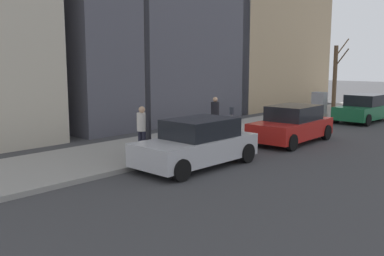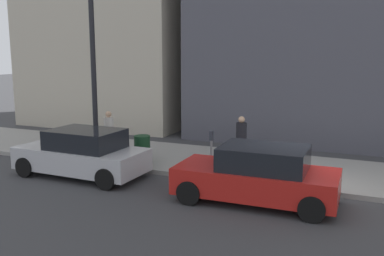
# 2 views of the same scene
# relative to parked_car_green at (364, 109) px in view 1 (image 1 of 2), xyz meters

# --- Properties ---
(ground_plane) EXTENTS (120.00, 120.00, 0.00)m
(ground_plane) POSITION_rel_parked_car_green_xyz_m (1.11, 7.13, -0.74)
(ground_plane) COLOR #38383A
(sidewalk) EXTENTS (4.00, 36.00, 0.15)m
(sidewalk) POSITION_rel_parked_car_green_xyz_m (3.11, 7.13, -0.66)
(sidewalk) COLOR gray
(sidewalk) RESTS_ON ground
(parked_car_green) EXTENTS (2.07, 4.27, 1.52)m
(parked_car_green) POSITION_rel_parked_car_green_xyz_m (0.00, 0.00, 0.00)
(parked_car_green) COLOR #196038
(parked_car_green) RESTS_ON ground
(parked_car_red) EXTENTS (2.00, 4.24, 1.52)m
(parked_car_red) POSITION_rel_parked_car_green_xyz_m (-0.10, 8.30, 0.00)
(parked_car_red) COLOR red
(parked_car_red) RESTS_ON ground
(parked_car_silver) EXTENTS (2.00, 4.24, 1.52)m
(parked_car_silver) POSITION_rel_parked_car_green_xyz_m (0.06, 14.06, 0.00)
(parked_car_silver) COLOR #B7B7BC
(parked_car_silver) RESTS_ON ground
(parking_meter) EXTENTS (0.14, 0.10, 1.35)m
(parking_meter) POSITION_rel_parked_car_green_xyz_m (1.56, 10.24, 0.24)
(parking_meter) COLOR slate
(parking_meter) RESTS_ON sidewalk
(utility_box) EXTENTS (0.83, 0.61, 1.43)m
(utility_box) POSITION_rel_parked_car_green_xyz_m (2.41, 0.57, 0.11)
(utility_box) COLOR #A8A399
(utility_box) RESTS_ON sidewalk
(streetlamp) EXTENTS (1.97, 0.32, 6.50)m
(streetlamp) POSITION_rel_parked_car_green_xyz_m (1.39, 14.68, 3.28)
(streetlamp) COLOR black
(streetlamp) RESTS_ON sidewalk
(bare_tree) EXTENTS (1.38, 1.72, 4.79)m
(bare_tree) POSITION_rel_parked_car_green_xyz_m (3.69, -4.41, 1.68)
(bare_tree) COLOR brown
(bare_tree) RESTS_ON sidewalk
(trash_bin) EXTENTS (0.56, 0.56, 0.90)m
(trash_bin) POSITION_rel_parked_car_green_xyz_m (2.01, 13.00, -0.14)
(trash_bin) COLOR #14381E
(trash_bin) RESTS_ON sidewalk
(pedestrian_near_meter) EXTENTS (0.39, 0.36, 1.66)m
(pedestrian_near_meter) POSITION_rel_parked_car_green_xyz_m (2.88, 9.67, 0.35)
(pedestrian_near_meter) COLOR #1E1E2D
(pedestrian_near_meter) RESTS_ON sidewalk
(pedestrian_midblock) EXTENTS (0.40, 0.36, 1.66)m
(pedestrian_midblock) POSITION_rel_parked_car_green_xyz_m (2.18, 14.49, 0.35)
(pedestrian_midblock) COLOR #1E1E2D
(pedestrian_midblock) RESTS_ON sidewalk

